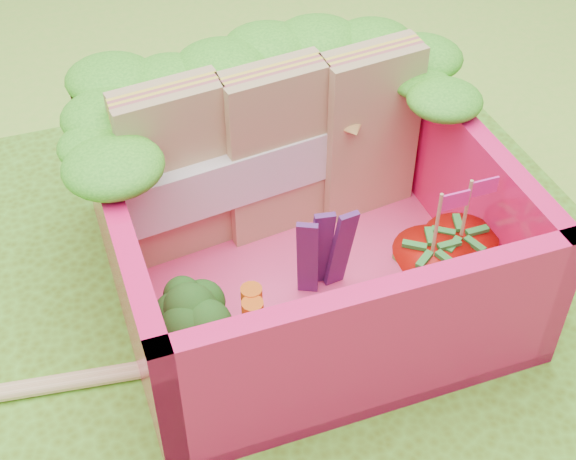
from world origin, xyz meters
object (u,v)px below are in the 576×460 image
(sandwich_stack, at_px, (275,152))
(strawberry_right, at_px, (456,263))
(strawberry_left, at_px, (428,278))
(broccoli, at_px, (191,319))
(bento_box, at_px, (301,222))

(sandwich_stack, bearing_deg, strawberry_right, -50.64)
(sandwich_stack, relative_size, strawberry_left, 2.43)
(broccoli, distance_m, strawberry_left, 0.81)
(strawberry_right, bearing_deg, sandwich_stack, 129.36)
(broccoli, relative_size, strawberry_right, 0.65)
(bento_box, distance_m, broccoli, 0.54)
(sandwich_stack, distance_m, broccoli, 0.74)
(bento_box, distance_m, strawberry_right, 0.55)
(broccoli, bearing_deg, bento_box, 30.28)
(bento_box, relative_size, strawberry_right, 2.64)
(bento_box, height_order, strawberry_right, bento_box)
(broccoli, height_order, strawberry_left, strawberry_left)
(sandwich_stack, bearing_deg, strawberry_left, -60.97)
(strawberry_left, height_order, strawberry_right, strawberry_left)
(broccoli, bearing_deg, strawberry_right, -0.59)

